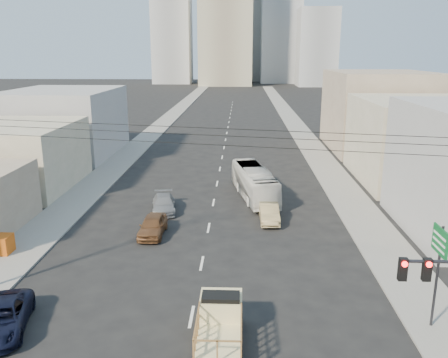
# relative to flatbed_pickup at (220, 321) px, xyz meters

# --- Properties ---
(ground) EXTENTS (420.00, 420.00, 0.00)m
(ground) POSITION_rel_flatbed_pickup_xyz_m (-1.48, 0.13, -1.09)
(ground) COLOR black
(ground) RESTS_ON ground
(sidewalk_left) EXTENTS (3.50, 180.00, 0.12)m
(sidewalk_left) POSITION_rel_flatbed_pickup_xyz_m (-13.23, 70.13, -1.03)
(sidewalk_left) COLOR gray
(sidewalk_left) RESTS_ON ground
(sidewalk_right) EXTENTS (3.50, 180.00, 0.12)m
(sidewalk_right) POSITION_rel_flatbed_pickup_xyz_m (10.27, 70.13, -1.03)
(sidewalk_right) COLOR gray
(sidewalk_right) RESTS_ON ground
(lane_dashes) EXTENTS (0.15, 104.00, 0.01)m
(lane_dashes) POSITION_rel_flatbed_pickup_xyz_m (-1.48, 53.13, -1.09)
(lane_dashes) COLOR silver
(lane_dashes) RESTS_ON ground
(flatbed_pickup) EXTENTS (1.95, 4.41, 1.90)m
(flatbed_pickup) POSITION_rel_flatbed_pickup_xyz_m (0.00, 0.00, 0.00)
(flatbed_pickup) COLOR beige
(flatbed_pickup) RESTS_ON ground
(navy_pickup) EXTENTS (3.26, 5.16, 1.33)m
(navy_pickup) POSITION_rel_flatbed_pickup_xyz_m (-9.99, 0.59, -0.43)
(navy_pickup) COLOR black
(navy_pickup) RESTS_ON ground
(city_bus) EXTENTS (4.15, 9.94, 2.70)m
(city_bus) POSITION_rel_flatbed_pickup_xyz_m (2.01, 21.79, 0.25)
(city_bus) COLOR silver
(city_bus) RESTS_ON ground
(sedan_brown) EXTENTS (1.68, 4.10, 1.39)m
(sedan_brown) POSITION_rel_flatbed_pickup_xyz_m (-5.27, 12.58, -0.40)
(sedan_brown) COLOR brown
(sedan_brown) RESTS_ON ground
(sedan_tan) EXTENTS (1.47, 4.01, 1.31)m
(sedan_tan) POSITION_rel_flatbed_pickup_xyz_m (2.99, 15.66, -0.44)
(sedan_tan) COLOR #9E8A5C
(sedan_tan) RESTS_ON ground
(sedan_grey) EXTENTS (2.47, 4.59, 1.26)m
(sedan_grey) POSITION_rel_flatbed_pickup_xyz_m (-5.32, 17.71, -0.46)
(sedan_grey) COLOR gray
(sedan_grey) RESTS_ON ground
(green_sign) EXTENTS (0.18, 1.60, 5.00)m
(green_sign) POSITION_rel_flatbed_pickup_xyz_m (9.69, 1.63, 2.65)
(green_sign) COLOR #2D2D33
(green_sign) RESTS_ON ground
(overhead_wires) EXTENTS (23.01, 5.02, 0.72)m
(overhead_wires) POSITION_rel_flatbed_pickup_xyz_m (-1.48, 1.63, 7.87)
(overhead_wires) COLOR black
(overhead_wires) RESTS_ON ground
(bldg_right_mid) EXTENTS (11.00, 14.00, 8.00)m
(bldg_right_mid) POSITION_rel_flatbed_pickup_xyz_m (18.02, 28.13, 2.91)
(bldg_right_mid) COLOR #A9A288
(bldg_right_mid) RESTS_ON ground
(bldg_right_far) EXTENTS (12.00, 16.00, 10.00)m
(bldg_right_far) POSITION_rel_flatbed_pickup_xyz_m (18.52, 44.13, 3.91)
(bldg_right_far) COLOR gray
(bldg_right_far) RESTS_ON ground
(bldg_left_mid) EXTENTS (11.00, 12.00, 6.00)m
(bldg_left_mid) POSITION_rel_flatbed_pickup_xyz_m (-20.48, 24.13, 1.91)
(bldg_left_mid) COLOR #A9A288
(bldg_left_mid) RESTS_ON ground
(bldg_left_far) EXTENTS (12.00, 16.00, 8.00)m
(bldg_left_far) POSITION_rel_flatbed_pickup_xyz_m (-20.98, 39.13, 2.91)
(bldg_left_far) COLOR #97989A
(bldg_left_far) RESTS_ON ground
(high_rise_tower) EXTENTS (20.00, 20.00, 60.00)m
(high_rise_tower) POSITION_rel_flatbed_pickup_xyz_m (-5.48, 170.13, 28.91)
(high_rise_tower) COLOR gray
(high_rise_tower) RESTS_ON ground
(midrise_ne) EXTENTS (16.00, 16.00, 40.00)m
(midrise_ne) POSITION_rel_flatbed_pickup_xyz_m (16.52, 185.13, 18.91)
(midrise_ne) COLOR #919599
(midrise_ne) RESTS_ON ground
(midrise_nw) EXTENTS (15.00, 15.00, 34.00)m
(midrise_nw) POSITION_rel_flatbed_pickup_xyz_m (-27.48, 180.13, 15.91)
(midrise_nw) COLOR #919599
(midrise_nw) RESTS_ON ground
(midrise_back) EXTENTS (18.00, 18.00, 44.00)m
(midrise_back) POSITION_rel_flatbed_pickup_xyz_m (4.52, 200.13, 20.91)
(midrise_back) COLOR #97989A
(midrise_back) RESTS_ON ground
(midrise_east) EXTENTS (14.00, 14.00, 28.00)m
(midrise_east) POSITION_rel_flatbed_pickup_xyz_m (28.52, 165.13, 12.91)
(midrise_east) COLOR #919599
(midrise_east) RESTS_ON ground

